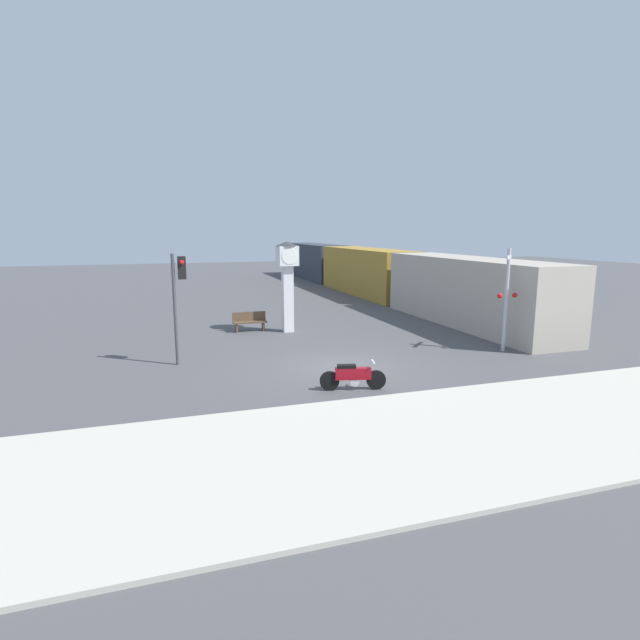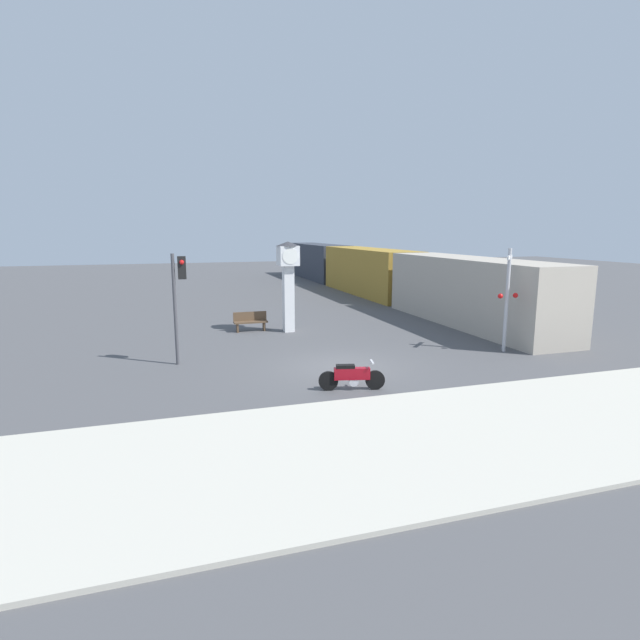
{
  "view_description": "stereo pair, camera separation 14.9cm",
  "coord_description": "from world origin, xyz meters",
  "px_view_note": "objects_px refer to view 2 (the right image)",
  "views": [
    {
      "loc": [
        -6.0,
        -16.01,
        4.79
      ],
      "look_at": [
        -0.23,
        1.74,
        1.41
      ],
      "focal_mm": 28.0,
      "sensor_mm": 36.0,
      "label": 1
    },
    {
      "loc": [
        -5.86,
        -16.05,
        4.79
      ],
      "look_at": [
        -0.23,
        1.74,
        1.41
      ],
      "focal_mm": 28.0,
      "sensor_mm": 36.0,
      "label": 2
    }
  ],
  "objects_px": {
    "railroad_crossing_signal": "(507,296)",
    "bench": "(250,321)",
    "clock_tower": "(288,272)",
    "motorcycle": "(352,376)",
    "freight_train": "(369,271)",
    "traffic_light": "(178,289)"
  },
  "relations": [
    {
      "from": "freight_train",
      "to": "railroad_crossing_signal",
      "type": "bearing_deg",
      "value": -96.36
    },
    {
      "from": "clock_tower",
      "to": "freight_train",
      "type": "distance_m",
      "value": 15.26
    },
    {
      "from": "motorcycle",
      "to": "freight_train",
      "type": "bearing_deg",
      "value": 79.4
    },
    {
      "from": "traffic_light",
      "to": "bench",
      "type": "distance_m",
      "value": 6.61
    },
    {
      "from": "clock_tower",
      "to": "motorcycle",
      "type": "bearing_deg",
      "value": -92.09
    },
    {
      "from": "freight_train",
      "to": "bench",
      "type": "distance_m",
      "value": 15.9
    },
    {
      "from": "clock_tower",
      "to": "bench",
      "type": "bearing_deg",
      "value": 159.46
    },
    {
      "from": "clock_tower",
      "to": "bench",
      "type": "xyz_separation_m",
      "value": [
        -1.73,
        0.65,
        -2.34
      ]
    },
    {
      "from": "motorcycle",
      "to": "railroad_crossing_signal",
      "type": "relative_size",
      "value": 0.48
    },
    {
      "from": "clock_tower",
      "to": "bench",
      "type": "distance_m",
      "value": 2.98
    },
    {
      "from": "freight_train",
      "to": "bench",
      "type": "height_order",
      "value": "freight_train"
    },
    {
      "from": "railroad_crossing_signal",
      "to": "traffic_light",
      "type": "bearing_deg",
      "value": 171.24
    },
    {
      "from": "clock_tower",
      "to": "bench",
      "type": "relative_size",
      "value": 2.66
    },
    {
      "from": "railroad_crossing_signal",
      "to": "bench",
      "type": "height_order",
      "value": "railroad_crossing_signal"
    },
    {
      "from": "clock_tower",
      "to": "freight_train",
      "type": "height_order",
      "value": "clock_tower"
    },
    {
      "from": "freight_train",
      "to": "traffic_light",
      "type": "bearing_deg",
      "value": -130.94
    },
    {
      "from": "freight_train",
      "to": "traffic_light",
      "type": "relative_size",
      "value": 9.75
    },
    {
      "from": "traffic_light",
      "to": "railroad_crossing_signal",
      "type": "height_order",
      "value": "railroad_crossing_signal"
    },
    {
      "from": "bench",
      "to": "motorcycle",
      "type": "bearing_deg",
      "value": -81.96
    },
    {
      "from": "motorcycle",
      "to": "traffic_light",
      "type": "height_order",
      "value": "traffic_light"
    },
    {
      "from": "motorcycle",
      "to": "railroad_crossing_signal",
      "type": "xyz_separation_m",
      "value": [
        7.57,
        2.73,
        1.8
      ]
    },
    {
      "from": "motorcycle",
      "to": "clock_tower",
      "type": "distance_m",
      "value": 9.5
    }
  ]
}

